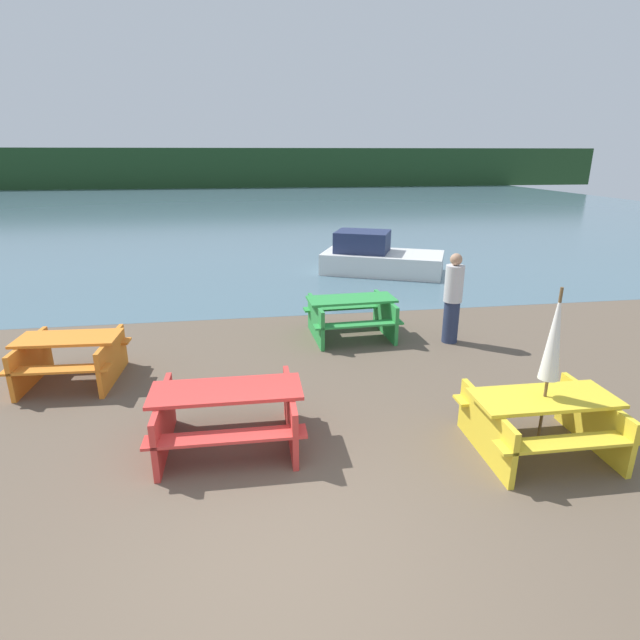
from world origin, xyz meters
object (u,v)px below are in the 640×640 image
at_px(picnic_table_red, 228,411).
at_px(boat, 378,258).
at_px(umbrella_white, 554,336).
at_px(picnic_table_yellow, 541,418).
at_px(picnic_table_orange, 71,355).
at_px(person, 453,299).
at_px(picnic_table_green, 351,314).

height_order(picnic_table_red, boat, boat).
distance_m(picnic_table_red, umbrella_white, 3.94).
relative_size(picnic_table_yellow, picnic_table_orange, 1.07).
relative_size(picnic_table_yellow, person, 0.98).
xyz_separation_m(picnic_table_orange, person, (6.63, 0.76, 0.42)).
distance_m(picnic_table_orange, umbrella_white, 6.96).
distance_m(picnic_table_orange, boat, 9.58).
bearing_deg(picnic_table_orange, umbrella_white, -25.26).
height_order(picnic_table_red, picnic_table_green, picnic_table_green).
relative_size(picnic_table_orange, boat, 0.40).
distance_m(picnic_table_red, picnic_table_orange, 3.34).
relative_size(picnic_table_yellow, boat, 0.43).
xyz_separation_m(picnic_table_red, umbrella_white, (3.74, -0.71, 1.03)).
xyz_separation_m(boat, person, (-0.17, -5.98, 0.41)).
height_order(picnic_table_yellow, boat, boat).
relative_size(picnic_table_red, umbrella_white, 0.89).
height_order(picnic_table_red, umbrella_white, umbrella_white).
distance_m(boat, person, 6.00).
relative_size(umbrella_white, boat, 0.52).
relative_size(picnic_table_yellow, picnic_table_green, 0.97).
xyz_separation_m(picnic_table_red, picnic_table_orange, (-2.49, 2.23, -0.01)).
bearing_deg(boat, picnic_table_yellow, -69.29).
bearing_deg(boat, picnic_table_red, -91.57).
bearing_deg(picnic_table_green, picnic_table_orange, -164.28).
bearing_deg(umbrella_white, picnic_table_yellow, -90.00).
xyz_separation_m(picnic_table_red, boat, (4.32, 8.98, -0.01)).
distance_m(picnic_table_yellow, picnic_table_green, 4.52).
xyz_separation_m(picnic_table_red, picnic_table_green, (2.32, 3.58, 0.01)).
relative_size(picnic_table_red, picnic_table_green, 1.05).
bearing_deg(picnic_table_yellow, person, 83.75).
distance_m(picnic_table_green, umbrella_white, 4.63).
height_order(picnic_table_yellow, picnic_table_green, picnic_table_green).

